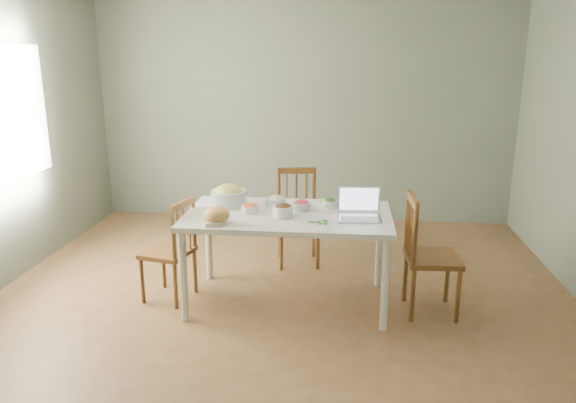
# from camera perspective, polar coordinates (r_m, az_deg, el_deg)

# --- Properties ---
(floor) EXTENTS (5.00, 5.00, 0.00)m
(floor) POSITION_cam_1_polar(r_m,az_deg,el_deg) (4.67, -0.84, -10.74)
(floor) COLOR brown
(floor) RESTS_ON ground
(wall_back) EXTENTS (5.00, 0.00, 2.70)m
(wall_back) POSITION_cam_1_polar(r_m,az_deg,el_deg) (6.72, 1.65, 9.40)
(wall_back) COLOR #5D6659
(wall_back) RESTS_ON ground
(wall_front) EXTENTS (5.00, 0.00, 2.70)m
(wall_front) POSITION_cam_1_polar(r_m,az_deg,el_deg) (1.87, -10.07, -7.22)
(wall_front) COLOR #5D6659
(wall_front) RESTS_ON ground
(dining_table) EXTENTS (1.66, 0.93, 0.78)m
(dining_table) POSITION_cam_1_polar(r_m,az_deg,el_deg) (4.59, 0.00, -5.90)
(dining_table) COLOR white
(dining_table) RESTS_ON floor
(chair_far) EXTENTS (0.48, 0.46, 0.93)m
(chair_far) POSITION_cam_1_polar(r_m,az_deg,el_deg) (5.39, 1.04, -1.75)
(chair_far) COLOR #5C3319
(chair_far) RESTS_ON floor
(chair_left) EXTENTS (0.45, 0.46, 0.88)m
(chair_left) POSITION_cam_1_polar(r_m,az_deg,el_deg) (4.76, -12.32, -4.87)
(chair_left) COLOR #5C3319
(chair_left) RESTS_ON floor
(chair_right) EXTENTS (0.43, 0.45, 0.97)m
(chair_right) POSITION_cam_1_polar(r_m,az_deg,el_deg) (4.54, 14.73, -5.39)
(chair_right) COLOR #5C3319
(chair_right) RESTS_ON floor
(bread_boule) EXTENTS (0.25, 0.25, 0.13)m
(bread_boule) POSITION_cam_1_polar(r_m,az_deg,el_deg) (4.24, -7.39, -1.38)
(bread_boule) COLOR tan
(bread_boule) RESTS_ON dining_table
(butter_stick) EXTENTS (0.11, 0.06, 0.03)m
(butter_stick) POSITION_cam_1_polar(r_m,az_deg,el_deg) (4.17, -7.77, -2.41)
(butter_stick) COLOR beige
(butter_stick) RESTS_ON dining_table
(bowl_squash) EXTENTS (0.34, 0.34, 0.18)m
(bowl_squash) POSITION_cam_1_polar(r_m,az_deg,el_deg) (4.69, -6.13, 0.63)
(bowl_squash) COLOR #DDD36A
(bowl_squash) RESTS_ON dining_table
(bowl_carrot) EXTENTS (0.14, 0.14, 0.07)m
(bowl_carrot) POSITION_cam_1_polar(r_m,az_deg,el_deg) (4.49, -4.00, -0.70)
(bowl_carrot) COLOR #DF5325
(bowl_carrot) RESTS_ON dining_table
(bowl_onion) EXTENTS (0.22, 0.22, 0.09)m
(bowl_onion) POSITION_cam_1_polar(r_m,az_deg,el_deg) (4.66, -1.22, 0.07)
(bowl_onion) COLOR beige
(bowl_onion) RESTS_ON dining_table
(bowl_mushroom) EXTENTS (0.20, 0.20, 0.11)m
(bowl_mushroom) POSITION_cam_1_polar(r_m,az_deg,el_deg) (4.36, -0.52, -0.91)
(bowl_mushroom) COLOR #3E2311
(bowl_mushroom) RESTS_ON dining_table
(bowl_redpep) EXTENTS (0.15, 0.15, 0.09)m
(bowl_redpep) POSITION_cam_1_polar(r_m,az_deg,el_deg) (4.54, 1.40, -0.38)
(bowl_redpep) COLOR #B21B1C
(bowl_redpep) RESTS_ON dining_table
(bowl_broccoli) EXTENTS (0.15, 0.15, 0.08)m
(bowl_broccoli) POSITION_cam_1_polar(r_m,az_deg,el_deg) (4.64, 4.37, -0.12)
(bowl_broccoli) COLOR #0F3D0D
(bowl_broccoli) RESTS_ON dining_table
(flatbread) EXTENTS (0.22, 0.22, 0.02)m
(flatbread) POSITION_cam_1_polar(r_m,az_deg,el_deg) (4.80, 4.16, 0.01)
(flatbread) COLOR beige
(flatbread) RESTS_ON dining_table
(basil_bunch) EXTENTS (0.18, 0.18, 0.02)m
(basil_bunch) POSITION_cam_1_polar(r_m,az_deg,el_deg) (4.24, 3.11, -2.05)
(basil_bunch) COLOR #27631E
(basil_bunch) RESTS_ON dining_table
(laptop) EXTENTS (0.35, 0.29, 0.24)m
(laptop) POSITION_cam_1_polar(r_m,az_deg,el_deg) (4.32, 7.43, -0.32)
(laptop) COLOR silver
(laptop) RESTS_ON dining_table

